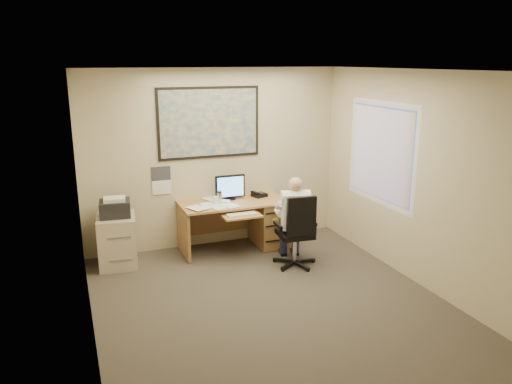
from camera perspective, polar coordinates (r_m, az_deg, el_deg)
name	(u,v)px	position (r m, az deg, el deg)	size (l,w,h in m)	color
room_shell	(272,195)	(5.56, 1.86, -0.30)	(4.00, 4.50, 2.70)	#3C362F
desk	(254,218)	(7.69, -0.25, -3.02)	(1.60, 0.97, 1.12)	#B17F4B
world_map	(209,123)	(7.51, -5.37, 7.88)	(1.56, 0.03, 1.06)	#1E4C93
wall_calendar	(161,181)	(7.49, -10.76, 1.30)	(0.28, 0.01, 0.42)	white
window_blinds	(380,153)	(7.15, 14.02, 4.32)	(0.06, 1.40, 1.30)	beige
filing_cabinet	(117,236)	(7.24, -15.59, -4.89)	(0.57, 0.66, 0.99)	beige
office_chair	(296,245)	(7.00, 4.65, -6.08)	(0.67, 0.67, 1.05)	black
person	(294,221)	(6.96, 4.39, -3.38)	(0.51, 0.73, 1.26)	white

